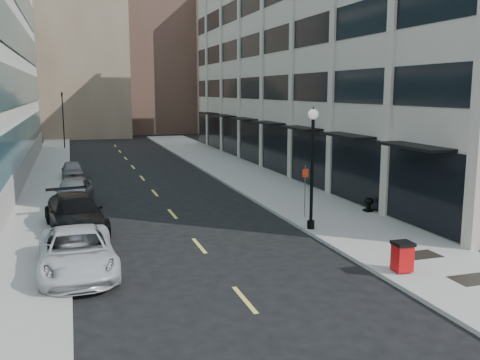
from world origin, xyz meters
TOP-DOWN VIEW (x-y plane):
  - ground at (0.00, 0.00)m, footprint 160.00×160.00m
  - sidewalk_right at (7.50, 20.00)m, footprint 5.00×80.00m
  - sidewalk_left at (-6.50, 20.00)m, footprint 3.00×80.00m
  - building_right at (16.94, 26.99)m, footprint 15.30×46.50m
  - skyline_tan_near at (-4.00, 68.00)m, footprint 14.00×18.00m
  - skyline_brown at (8.00, 72.00)m, footprint 12.00×16.00m
  - skyline_tan_far at (-14.00, 78.00)m, footprint 12.00×14.00m
  - skyline_stone at (18.00, 66.00)m, footprint 10.00×14.00m
  - grate_mid at (7.60, 1.00)m, footprint 1.40×1.00m
  - grate_far at (7.60, 3.80)m, footprint 1.40×1.00m
  - road_centerline at (0.00, 17.00)m, footprint 0.15×68.20m
  - traffic_signal at (-5.50, 48.00)m, footprint 0.66×0.66m
  - car_white_van at (-4.80, 6.00)m, footprint 2.69×5.59m
  - car_black_pickup at (-4.79, 11.93)m, footprint 3.04×5.89m
  - car_silver_sedan at (-4.80, 17.45)m, footprint 2.47×4.90m
  - car_grey_sedan at (-4.80, 27.00)m, footprint 1.61×3.85m
  - trash_bin at (5.80, 2.38)m, footprint 0.68×0.75m
  - lamppost at (5.30, 8.63)m, footprint 0.45×0.45m
  - sign_post at (5.97, 10.78)m, footprint 0.30×0.07m
  - urn_planter at (9.60, 10.89)m, footprint 0.52×0.52m

SIDE VIEW (x-z plane):
  - ground at x=0.00m, z-range 0.00..0.00m
  - road_centerline at x=0.00m, z-range 0.00..0.01m
  - sidewalk_right at x=7.50m, z-range 0.00..0.15m
  - sidewalk_left at x=-6.50m, z-range 0.00..0.15m
  - grate_mid at x=7.60m, z-range 0.15..0.16m
  - grate_far at x=7.60m, z-range 0.15..0.16m
  - urn_planter at x=9.60m, z-range 0.23..0.95m
  - car_grey_sedan at x=-4.80m, z-range 0.00..1.30m
  - trash_bin at x=5.80m, z-range 0.19..1.25m
  - car_white_van at x=-4.80m, z-range 0.00..1.54m
  - car_silver_sedan at x=-4.80m, z-range 0.00..1.60m
  - car_black_pickup at x=-4.79m, z-range 0.00..1.64m
  - sign_post at x=5.97m, z-range 0.50..3.06m
  - lamppost at x=5.30m, z-range 0.63..6.10m
  - traffic_signal at x=-5.50m, z-range 2.23..9.21m
  - building_right at x=16.94m, z-range -0.13..18.12m
  - skyline_stone at x=18.00m, z-range 0.00..20.00m
  - skyline_tan_far at x=-14.00m, z-range 0.00..22.00m
  - skyline_tan_near at x=-4.00m, z-range 0.00..28.00m
  - skyline_brown at x=8.00m, z-range 0.00..34.00m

